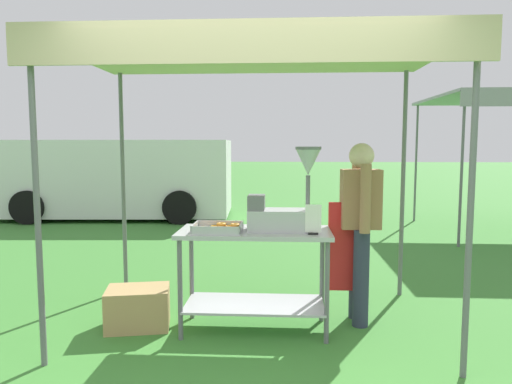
# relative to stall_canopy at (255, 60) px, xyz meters

# --- Properties ---
(ground_plane) EXTENTS (70.00, 70.00, 0.00)m
(ground_plane) POSITION_rel_stall_canopy_xyz_m (0.02, 4.74, -2.30)
(ground_plane) COLOR #3D7F33
(stall_canopy) EXTENTS (3.18, 1.99, 2.40)m
(stall_canopy) POSITION_rel_stall_canopy_xyz_m (0.00, 0.00, 0.00)
(stall_canopy) COLOR slate
(stall_canopy) RESTS_ON ground
(donut_cart) EXTENTS (1.29, 0.58, 0.87)m
(donut_cart) POSITION_rel_stall_canopy_xyz_m (-0.00, -0.10, -1.68)
(donut_cart) COLOR #B7B7BC
(donut_cart) RESTS_ON ground
(donut_tray) EXTENTS (0.40, 0.32, 0.07)m
(donut_tray) POSITION_rel_stall_canopy_xyz_m (-0.30, -0.20, -1.40)
(donut_tray) COLOR #B7B7BC
(donut_tray) RESTS_ON donut_cart
(donut_fryer) EXTENTS (0.61, 0.28, 0.71)m
(donut_fryer) POSITION_rel_stall_canopy_xyz_m (0.26, -0.11, -1.21)
(donut_fryer) COLOR #B7B7BC
(donut_fryer) RESTS_ON donut_cart
(menu_sign) EXTENTS (0.13, 0.05, 0.24)m
(menu_sign) POSITION_rel_stall_canopy_xyz_m (0.48, -0.26, -1.33)
(menu_sign) COLOR black
(menu_sign) RESTS_ON donut_cart
(vendor) EXTENTS (0.45, 0.53, 1.61)m
(vendor) POSITION_rel_stall_canopy_xyz_m (0.92, 0.14, -1.40)
(vendor) COLOR #2D3347
(vendor) RESTS_ON ground
(supply_crate) EXTENTS (0.60, 0.48, 0.35)m
(supply_crate) POSITION_rel_stall_canopy_xyz_m (-1.02, -0.10, -2.13)
(supply_crate) COLOR tan
(supply_crate) RESTS_ON ground
(van_white) EXTENTS (5.04, 2.32, 1.69)m
(van_white) POSITION_rel_stall_canopy_xyz_m (-3.41, 6.11, -1.43)
(van_white) COLOR white
(van_white) RESTS_ON ground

